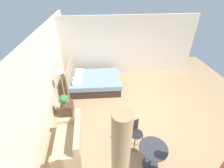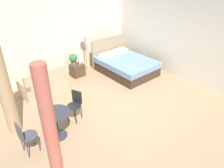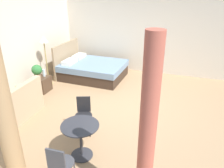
{
  "view_description": "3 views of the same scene",
  "coord_description": "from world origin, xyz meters",
  "px_view_note": "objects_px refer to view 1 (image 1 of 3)",
  "views": [
    {
      "loc": [
        -4.21,
        1.47,
        4.04
      ],
      "look_at": [
        0.54,
        0.99,
        0.91
      ],
      "focal_mm": 25.63,
      "sensor_mm": 36.0,
      "label": 1
    },
    {
      "loc": [
        -3.64,
        -3.49,
        3.64
      ],
      "look_at": [
        -0.29,
        0.2,
        0.82
      ],
      "focal_mm": 34.06,
      "sensor_mm": 36.0,
      "label": 2
    },
    {
      "loc": [
        -4.87,
        -1.33,
        2.93
      ],
      "look_at": [
        -0.16,
        0.27,
        0.71
      ],
      "focal_mm": 34.92,
      "sensor_mm": 36.0,
      "label": 3
    }
  ],
  "objects_px": {
    "floor_lamp": "(61,75)",
    "cafe_chair_near_couch": "(135,131)",
    "bed": "(94,82)",
    "nightstand": "(67,108)",
    "couch": "(71,142)",
    "balcony_table": "(152,153)",
    "potted_plant": "(63,100)",
    "vase": "(67,99)"
  },
  "relations": [
    {
      "from": "balcony_table",
      "to": "cafe_chair_near_couch",
      "type": "height_order",
      "value": "cafe_chair_near_couch"
    },
    {
      "from": "nightstand",
      "to": "balcony_table",
      "type": "relative_size",
      "value": 0.67
    },
    {
      "from": "nightstand",
      "to": "vase",
      "type": "bearing_deg",
      "value": -9.23
    },
    {
      "from": "couch",
      "to": "nightstand",
      "type": "xyz_separation_m",
      "value": [
        1.47,
        0.29,
        -0.07
      ]
    },
    {
      "from": "bed",
      "to": "nightstand",
      "type": "relative_size",
      "value": 4.63
    },
    {
      "from": "potted_plant",
      "to": "nightstand",
      "type": "bearing_deg",
      "value": -23.63
    },
    {
      "from": "bed",
      "to": "cafe_chair_near_couch",
      "type": "xyz_separation_m",
      "value": [
        -2.97,
        -1.13,
        0.21
      ]
    },
    {
      "from": "vase",
      "to": "cafe_chair_near_couch",
      "type": "height_order",
      "value": "cafe_chair_near_couch"
    },
    {
      "from": "bed",
      "to": "floor_lamp",
      "type": "xyz_separation_m",
      "value": [
        -1.0,
        1.1,
        0.99
      ]
    },
    {
      "from": "nightstand",
      "to": "vase",
      "type": "height_order",
      "value": "vase"
    },
    {
      "from": "bed",
      "to": "nightstand",
      "type": "xyz_separation_m",
      "value": [
        -1.53,
        0.96,
        -0.07
      ]
    },
    {
      "from": "bed",
      "to": "cafe_chair_near_couch",
      "type": "height_order",
      "value": "bed"
    },
    {
      "from": "balcony_table",
      "to": "nightstand",
      "type": "bearing_deg",
      "value": 47.64
    },
    {
      "from": "bed",
      "to": "couch",
      "type": "bearing_deg",
      "value": 167.33
    },
    {
      "from": "bed",
      "to": "potted_plant",
      "type": "bearing_deg",
      "value": 148.36
    },
    {
      "from": "nightstand",
      "to": "floor_lamp",
      "type": "bearing_deg",
      "value": 14.51
    },
    {
      "from": "vase",
      "to": "balcony_table",
      "type": "height_order",
      "value": "balcony_table"
    },
    {
      "from": "bed",
      "to": "potted_plant",
      "type": "distance_m",
      "value": 1.95
    },
    {
      "from": "bed",
      "to": "floor_lamp",
      "type": "bearing_deg",
      "value": 132.43
    },
    {
      "from": "cafe_chair_near_couch",
      "to": "potted_plant",
      "type": "bearing_deg",
      "value": 57.76
    },
    {
      "from": "floor_lamp",
      "to": "balcony_table",
      "type": "distance_m",
      "value": 3.75
    },
    {
      "from": "bed",
      "to": "balcony_table",
      "type": "xyz_separation_m",
      "value": [
        -3.68,
        -1.4,
        0.18
      ]
    },
    {
      "from": "floor_lamp",
      "to": "balcony_table",
      "type": "xyz_separation_m",
      "value": [
        -2.68,
        -2.5,
        -0.8
      ]
    },
    {
      "from": "bed",
      "to": "potted_plant",
      "type": "height_order",
      "value": "bed"
    },
    {
      "from": "bed",
      "to": "nightstand",
      "type": "bearing_deg",
      "value": 147.88
    },
    {
      "from": "floor_lamp",
      "to": "balcony_table",
      "type": "relative_size",
      "value": 2.28
    },
    {
      "from": "bed",
      "to": "vase",
      "type": "distance_m",
      "value": 1.71
    },
    {
      "from": "vase",
      "to": "couch",
      "type": "bearing_deg",
      "value": -170.46
    },
    {
      "from": "bed",
      "to": "balcony_table",
      "type": "distance_m",
      "value": 3.94
    },
    {
      "from": "balcony_table",
      "to": "cafe_chair_near_couch",
      "type": "bearing_deg",
      "value": 21.11
    },
    {
      "from": "floor_lamp",
      "to": "cafe_chair_near_couch",
      "type": "bearing_deg",
      "value": -131.56
    },
    {
      "from": "bed",
      "to": "couch",
      "type": "height_order",
      "value": "bed"
    },
    {
      "from": "bed",
      "to": "couch",
      "type": "relative_size",
      "value": 1.55
    },
    {
      "from": "couch",
      "to": "potted_plant",
      "type": "bearing_deg",
      "value": 13.57
    },
    {
      "from": "couch",
      "to": "balcony_table",
      "type": "bearing_deg",
      "value": -108.27
    },
    {
      "from": "nightstand",
      "to": "potted_plant",
      "type": "xyz_separation_m",
      "value": [
        -0.1,
        0.04,
        0.47
      ]
    },
    {
      "from": "potted_plant",
      "to": "floor_lamp",
      "type": "xyz_separation_m",
      "value": [
        0.63,
        0.09,
        0.59
      ]
    },
    {
      "from": "couch",
      "to": "floor_lamp",
      "type": "distance_m",
      "value": 2.26
    },
    {
      "from": "bed",
      "to": "cafe_chair_near_couch",
      "type": "relative_size",
      "value": 2.64
    },
    {
      "from": "potted_plant",
      "to": "cafe_chair_near_couch",
      "type": "xyz_separation_m",
      "value": [
        -1.34,
        -2.13,
        -0.19
      ]
    },
    {
      "from": "bed",
      "to": "nightstand",
      "type": "height_order",
      "value": "bed"
    },
    {
      "from": "nightstand",
      "to": "potted_plant",
      "type": "relative_size",
      "value": 1.09
    }
  ]
}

